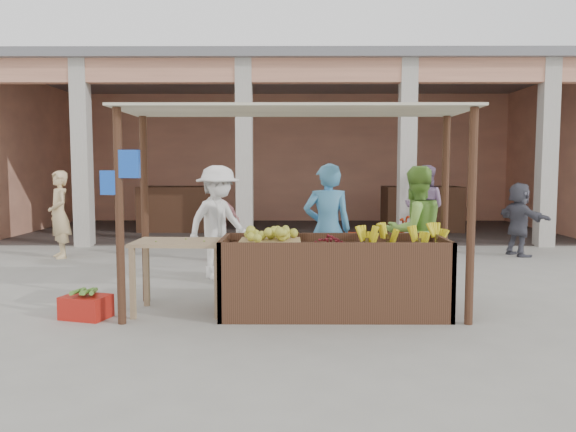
{
  "coord_description": "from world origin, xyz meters",
  "views": [
    {
      "loc": [
        0.0,
        -6.48,
        1.72
      ],
      "look_at": [
        -0.04,
        1.2,
        1.05
      ],
      "focal_mm": 35.0,
      "sensor_mm": 36.0,
      "label": 1
    }
  ],
  "objects_px": {
    "vendor_blue": "(327,225)",
    "fruit_stall": "(333,280)",
    "motorcycle": "(372,246)",
    "side_table": "(180,253)",
    "red_crate": "(86,307)",
    "vendor_green": "(415,228)"
  },
  "relations": [
    {
      "from": "red_crate",
      "to": "fruit_stall",
      "type": "bearing_deg",
      "value": 20.38
    },
    {
      "from": "red_crate",
      "to": "vendor_green",
      "type": "height_order",
      "value": "vendor_green"
    },
    {
      "from": "motorcycle",
      "to": "vendor_blue",
      "type": "bearing_deg",
      "value": 166.07
    },
    {
      "from": "fruit_stall",
      "to": "vendor_green",
      "type": "relative_size",
      "value": 1.43
    },
    {
      "from": "vendor_blue",
      "to": "motorcycle",
      "type": "bearing_deg",
      "value": -128.01
    },
    {
      "from": "fruit_stall",
      "to": "vendor_blue",
      "type": "xyz_separation_m",
      "value": [
        -0.01,
        1.0,
        0.54
      ]
    },
    {
      "from": "fruit_stall",
      "to": "vendor_green",
      "type": "height_order",
      "value": "vendor_green"
    },
    {
      "from": "red_crate",
      "to": "vendor_green",
      "type": "xyz_separation_m",
      "value": [
        3.97,
        1.11,
        0.78
      ]
    },
    {
      "from": "vendor_blue",
      "to": "fruit_stall",
      "type": "bearing_deg",
      "value": 87.92
    },
    {
      "from": "motorcycle",
      "to": "fruit_stall",
      "type": "bearing_deg",
      "value": -178.31
    },
    {
      "from": "side_table",
      "to": "vendor_green",
      "type": "relative_size",
      "value": 0.59
    },
    {
      "from": "red_crate",
      "to": "vendor_green",
      "type": "bearing_deg",
      "value": 31.54
    },
    {
      "from": "fruit_stall",
      "to": "vendor_blue",
      "type": "distance_m",
      "value": 1.14
    },
    {
      "from": "side_table",
      "to": "vendor_blue",
      "type": "relative_size",
      "value": 0.57
    },
    {
      "from": "fruit_stall",
      "to": "motorcycle",
      "type": "bearing_deg",
      "value": 70.0
    },
    {
      "from": "side_table",
      "to": "motorcycle",
      "type": "height_order",
      "value": "motorcycle"
    },
    {
      "from": "fruit_stall",
      "to": "side_table",
      "type": "bearing_deg",
      "value": 178.42
    },
    {
      "from": "side_table",
      "to": "motorcycle",
      "type": "xyz_separation_m",
      "value": [
        2.55,
        2.0,
        -0.2
      ]
    },
    {
      "from": "side_table",
      "to": "vendor_green",
      "type": "bearing_deg",
      "value": 18.09
    },
    {
      "from": "fruit_stall",
      "to": "vendor_blue",
      "type": "bearing_deg",
      "value": 90.3
    },
    {
      "from": "motorcycle",
      "to": "side_table",
      "type": "bearing_deg",
      "value": 149.75
    },
    {
      "from": "fruit_stall",
      "to": "side_table",
      "type": "height_order",
      "value": "side_table"
    }
  ]
}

